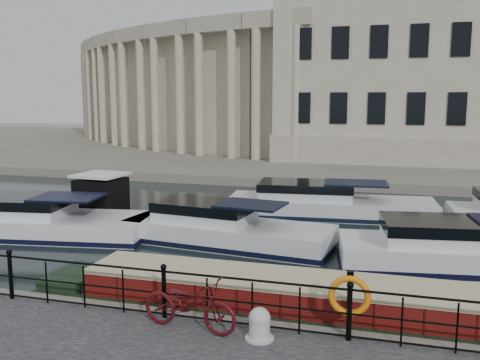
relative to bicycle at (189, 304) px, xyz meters
name	(u,v)px	position (x,y,z in m)	size (l,w,h in m)	color
ground_plane	(200,303)	(-0.77, 2.69, -1.11)	(160.00, 160.00, 0.00)	black
far_bank	(343,150)	(-0.77, 41.69, -0.84)	(120.00, 42.00, 0.55)	#6B665B
railing	(164,289)	(-0.77, 0.44, 0.09)	(24.14, 0.14, 1.22)	black
civic_building	(329,77)	(-1.77, 37.39, 5.92)	(53.55, 31.84, 16.85)	#ADA38C
bicycle	(189,304)	(0.00, 0.00, 0.00)	(0.75, 2.15, 1.13)	#470C12
mooring_bollard	(260,324)	(1.50, -0.02, -0.25)	(0.59, 0.59, 0.66)	#B9B9B5
life_ring_post	(349,297)	(3.21, 0.52, 0.31)	(0.85, 0.21, 1.39)	black
narrowboat	(326,316)	(2.60, 1.96, -0.75)	(14.56, 1.97, 1.54)	black
harbour_hut	(102,200)	(-8.09, 10.19, -0.16)	(2.76, 2.35, 2.16)	#6B665B
cabin_cruisers	(306,227)	(0.78, 10.24, -0.75)	(26.63, 10.40, 1.99)	white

